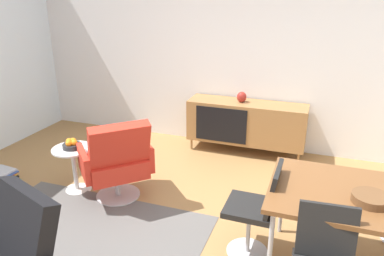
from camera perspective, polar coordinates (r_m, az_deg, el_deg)
ground_plane at (r=3.43m, az=-3.16°, el=-18.29°), size 8.32×8.32×0.00m
wall_back at (r=5.22m, az=7.79°, el=12.15°), size 6.80×0.12×2.80m
sideboard at (r=5.13m, az=8.34°, el=0.89°), size 1.60×0.45×0.72m
vase_cobalt at (r=5.04m, az=7.68°, el=4.77°), size 0.13×0.13×0.14m
dining_table at (r=3.07m, az=27.10°, el=-10.21°), size 1.60×0.90×0.74m
wooden_bowl_on_table at (r=2.94m, az=25.87°, el=-9.80°), size 0.26×0.26×0.06m
dining_chair_near_window at (r=3.17m, az=10.04°, el=-11.90°), size 0.43×0.40×0.86m
lounge_chair_red at (r=3.99m, az=-11.52°, el=-4.85°), size 0.91×0.91×0.95m
side_table_round at (r=4.35m, az=-17.73°, el=-5.37°), size 0.44×0.44×0.52m
fruit_bowl at (r=4.25m, az=-18.08°, el=-2.43°), size 0.20×0.20×0.11m
area_rug at (r=3.63m, az=-17.58°, el=-16.84°), size 2.20×1.70×0.01m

